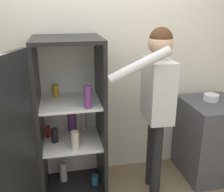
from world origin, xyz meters
The scene contains 5 objects.
wall_back centered at (0.00, 0.98, 1.27)m, with size 7.00×0.06×2.55m.
refrigerator centered at (-0.45, 0.54, 0.81)m, with size 0.92×1.20×1.63m.
person centered at (0.48, 0.46, 1.11)m, with size 0.66×0.54×1.72m.
counter centered at (1.22, 0.61, 0.45)m, with size 0.60×0.64×0.90m.
bowl centered at (1.21, 0.67, 0.93)m, with size 0.16×0.16×0.07m.
Camera 1 is at (-0.43, -1.79, 1.91)m, focal length 42.00 mm.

